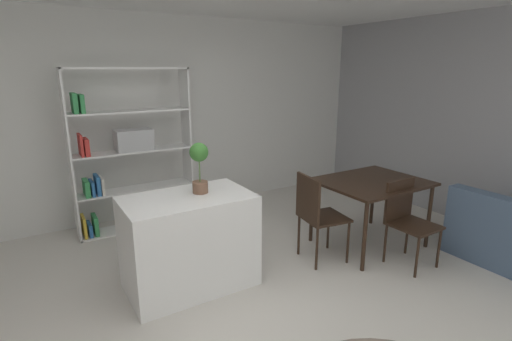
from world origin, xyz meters
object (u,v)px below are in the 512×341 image
(potted_plant_on_island, at_px, (199,163))
(open_bookshelf, at_px, (125,152))
(dining_chair_island_side, at_px, (316,211))
(dining_table, at_px, (371,187))
(dining_chair_near, at_px, (407,215))
(kitchen_island, at_px, (189,242))

(potted_plant_on_island, relative_size, open_bookshelf, 0.23)
(open_bookshelf, relative_size, dining_chair_island_side, 2.13)
(open_bookshelf, relative_size, dining_table, 1.75)
(dining_table, distance_m, dining_chair_island_side, 0.81)
(open_bookshelf, bearing_deg, potted_plant_on_island, -79.71)
(dining_chair_island_side, bearing_deg, dining_table, -82.54)
(dining_table, bearing_deg, dining_chair_island_side, 178.92)
(open_bookshelf, xyz_separation_m, dining_chair_near, (2.27, -2.44, -0.48))
(open_bookshelf, distance_m, dining_chair_island_side, 2.46)
(kitchen_island, distance_m, dining_chair_near, 2.26)
(kitchen_island, relative_size, potted_plant_on_island, 2.45)
(dining_table, bearing_deg, kitchen_island, 173.00)
(dining_table, bearing_deg, potted_plant_on_island, 171.28)
(potted_plant_on_island, distance_m, dining_chair_near, 2.23)
(kitchen_island, bearing_deg, dining_table, -7.00)
(potted_plant_on_island, height_order, dining_chair_island_side, potted_plant_on_island)
(open_bookshelf, height_order, dining_chair_near, open_bookshelf)
(kitchen_island, height_order, potted_plant_on_island, potted_plant_on_island)
(open_bookshelf, bearing_deg, dining_chair_island_side, -52.59)
(dining_chair_island_side, bearing_deg, open_bookshelf, 45.95)
(kitchen_island, bearing_deg, dining_chair_island_side, -10.52)
(dining_chair_island_side, distance_m, dining_chair_near, 0.95)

